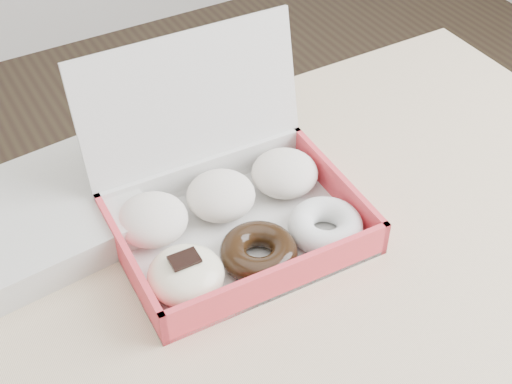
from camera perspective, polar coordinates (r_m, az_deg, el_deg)
table at (r=0.95m, az=2.22°, el=-10.91°), size 1.20×0.80×0.75m
donut_box at (r=0.93m, az=-2.07°, el=-1.46°), size 0.32×0.29×0.23m
newspapers at (r=0.98m, az=-17.52°, el=-2.29°), size 0.29×0.24×0.04m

